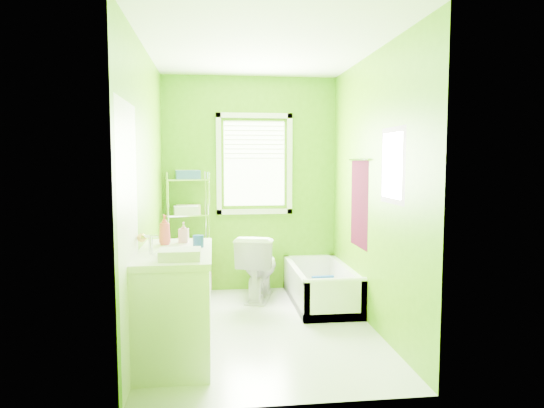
{
  "coord_description": "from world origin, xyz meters",
  "views": [
    {
      "loc": [
        -0.45,
        -4.44,
        1.59
      ],
      "look_at": [
        0.12,
        0.25,
        1.17
      ],
      "focal_mm": 32.0,
      "sensor_mm": 36.0,
      "label": 1
    }
  ],
  "objects": [
    {
      "name": "toilet",
      "position": [
        0.05,
        1.02,
        0.38
      ],
      "size": [
        0.61,
        0.83,
        0.76
      ],
      "primitive_type": "imported",
      "rotation": [
        0.0,
        0.0,
        2.87
      ],
      "color": "white",
      "rests_on": "ground"
    },
    {
      "name": "wire_shelf_unit",
      "position": [
        -0.74,
        1.29,
        0.9
      ],
      "size": [
        0.53,
        0.43,
        1.48
      ],
      "color": "silver",
      "rests_on": "ground"
    },
    {
      "name": "ground",
      "position": [
        0.0,
        0.0,
        0.0
      ],
      "size": [
        2.9,
        2.9,
        0.0
      ],
      "primitive_type": "plane",
      "color": "silver",
      "rests_on": "ground"
    },
    {
      "name": "bathtub",
      "position": [
        0.73,
        0.74,
        0.14
      ],
      "size": [
        0.64,
        1.37,
        0.44
      ],
      "color": "white",
      "rests_on": "ground"
    },
    {
      "name": "window",
      "position": [
        0.05,
        1.42,
        1.61
      ],
      "size": [
        0.92,
        0.05,
        1.22
      ],
      "color": "white",
      "rests_on": "ground"
    },
    {
      "name": "right_wall_decor",
      "position": [
        1.04,
        -0.02,
        1.32
      ],
      "size": [
        0.04,
        1.48,
        1.17
      ],
      "color": "#3B0616",
      "rests_on": "ground"
    },
    {
      "name": "room_envelope",
      "position": [
        0.0,
        0.0,
        1.55
      ],
      "size": [
        2.14,
        2.94,
        2.62
      ],
      "color": "#4C8F06",
      "rests_on": "ground"
    },
    {
      "name": "vanity",
      "position": [
        -0.77,
        -0.54,
        0.47
      ],
      "size": [
        0.6,
        1.16,
        1.13
      ],
      "color": "white",
      "rests_on": "ground"
    },
    {
      "name": "door",
      "position": [
        -1.04,
        -1.0,
        1.0
      ],
      "size": [
        0.09,
        0.8,
        2.0
      ],
      "color": "white",
      "rests_on": "ground"
    }
  ]
}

